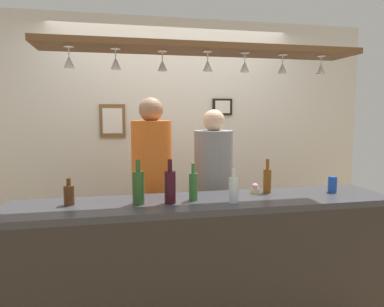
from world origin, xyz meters
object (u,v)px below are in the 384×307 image
person_middle_grey_shirt (213,183)px  picture_frame_caricature (112,121)px  bottle_beer_amber_tall (267,180)px  bottle_beer_brown_stubby (69,195)px  person_left_orange_shirt (152,179)px  cupcake (255,189)px  bottle_soda_clear (234,189)px  picture_frame_upper_small (222,107)px  bottle_wine_dark_red (170,186)px  bottle_champagne_green (138,187)px  drink_can (332,184)px  bottle_beer_green_import (193,186)px

person_middle_grey_shirt → picture_frame_caricature: (-0.87, 0.78, 0.54)m
person_middle_grey_shirt → bottle_beer_amber_tall: size_ratio=6.31×
bottle_beer_amber_tall → bottle_beer_brown_stubby: 1.44m
person_left_orange_shirt → person_middle_grey_shirt: bearing=-0.0°
bottle_beer_brown_stubby → cupcake: 1.34m
person_left_orange_shirt → cupcake: size_ratio=22.29×
bottle_soda_clear → cupcake: 0.35m
bottle_soda_clear → picture_frame_caricature: bearing=117.9°
bottle_soda_clear → picture_frame_upper_small: (0.38, 1.52, 0.58)m
bottle_beer_amber_tall → bottle_beer_brown_stubby: bottle_beer_amber_tall is taller
cupcake → bottle_wine_dark_red: bearing=-166.3°
bottle_wine_dark_red → bottle_beer_amber_tall: bearing=12.5°
bottle_champagne_green → picture_frame_upper_small: picture_frame_upper_small is taller
bottle_soda_clear → bottle_wine_dark_red: bearing=171.1°
bottle_beer_amber_tall → bottle_beer_brown_stubby: (-1.44, -0.08, -0.03)m
bottle_wine_dark_red → drink_can: size_ratio=2.46×
bottle_beer_brown_stubby → drink_can: bottle_beer_brown_stubby is taller
bottle_wine_dark_red → bottle_beer_green_import: bearing=16.9°
bottle_beer_brown_stubby → picture_frame_caricature: size_ratio=0.53×
bottle_beer_green_import → picture_frame_upper_small: (0.63, 1.40, 0.57)m
person_left_orange_shirt → bottle_wine_dark_red: person_left_orange_shirt is taller
bottle_champagne_green → drink_can: size_ratio=2.46×
bottle_beer_green_import → bottle_beer_brown_stubby: bottle_beer_green_import is taller
bottle_soda_clear → bottle_beer_green_import: bearing=154.9°
bottle_champagne_green → cupcake: size_ratio=3.85×
bottle_beer_amber_tall → drink_can: 0.51m
bottle_beer_brown_stubby → picture_frame_caricature: bearing=78.2°
bottle_beer_amber_tall → bottle_soda_clear: 0.43m
person_middle_grey_shirt → bottle_beer_green_import: size_ratio=6.31×
bottle_beer_amber_tall → bottle_beer_brown_stubby: size_ratio=1.44×
cupcake → picture_frame_caricature: size_ratio=0.23×
person_middle_grey_shirt → bottle_soda_clear: (-0.06, -0.74, 0.11)m
bottle_beer_brown_stubby → cupcake: bearing=3.0°
bottle_beer_green_import → picture_frame_upper_small: size_ratio=1.18×
bottle_wine_dark_red → bottle_champagne_green: same height
picture_frame_upper_small → cupcake: bearing=-95.6°
person_middle_grey_shirt → bottle_beer_amber_tall: 0.59m
bottle_beer_brown_stubby → picture_frame_upper_small: picture_frame_upper_small is taller
bottle_soda_clear → picture_frame_upper_small: bearing=76.1°
person_left_orange_shirt → bottle_wine_dark_red: size_ratio=5.80×
person_left_orange_shirt → picture_frame_upper_small: size_ratio=7.90×
bottle_beer_amber_tall → picture_frame_caricature: size_ratio=0.76×
drink_can → person_middle_grey_shirt: bearing=143.0°
bottle_beer_green_import → picture_frame_caricature: bearing=111.4°
picture_frame_upper_small → bottle_champagne_green: bearing=-125.4°
bottle_champagne_green → bottle_beer_brown_stubby: (-0.45, 0.07, -0.05)m
bottle_beer_amber_tall → picture_frame_caricature: picture_frame_caricature is taller
person_left_orange_shirt → cupcake: 0.89m
picture_frame_caricature → picture_frame_upper_small: 1.19m
picture_frame_caricature → picture_frame_upper_small: (1.18, 0.00, 0.15)m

